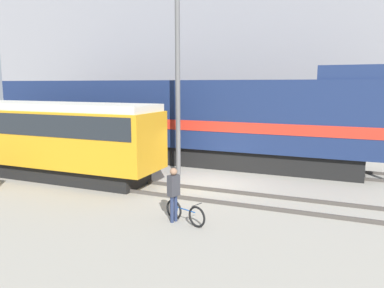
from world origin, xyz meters
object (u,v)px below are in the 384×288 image
object	(u,v)px
freight_locomotive	(172,119)
streetcar	(46,135)
person	(174,189)
bicycle	(185,213)
utility_pole_left	(178,76)

from	to	relation	value
freight_locomotive	streetcar	distance (m)	6.70
streetcar	person	xyz separation A→B (m)	(7.77, -2.89, -0.91)
bicycle	streetcar	bearing A→B (deg)	160.57
freight_locomotive	bicycle	world-z (taller)	freight_locomotive
freight_locomotive	person	distance (m)	9.53
freight_locomotive	streetcar	bearing A→B (deg)	-123.05
utility_pole_left	person	bearing A→B (deg)	-66.42
streetcar	bicycle	world-z (taller)	streetcar
bicycle	person	bearing A→B (deg)	-177.43
bicycle	utility_pole_left	world-z (taller)	utility_pole_left
streetcar	utility_pole_left	bearing A→B (deg)	27.92
streetcar	utility_pole_left	size ratio (longest dim) A/B	1.21
bicycle	person	distance (m)	0.80
person	utility_pole_left	size ratio (longest dim) A/B	0.19
streetcar	bicycle	xyz separation A→B (m)	(8.15, -2.87, -1.62)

